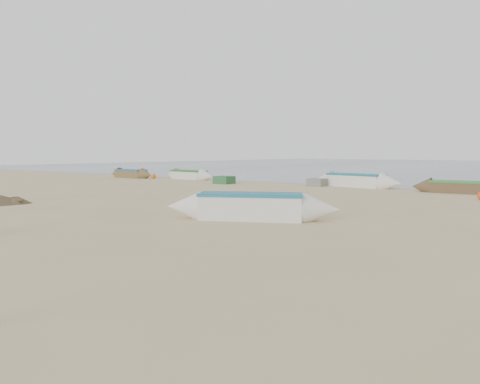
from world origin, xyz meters
name	(u,v)px	position (x,y,z in m)	size (l,w,h in m)	color
ground	(162,232)	(0.00, 0.00, 0.00)	(140.00, 140.00, 0.00)	tan
calf_front	(213,199)	(-3.13, 6.00, 0.38)	(0.62, 0.70, 0.77)	brown
near_canoe	(251,206)	(0.58, 3.93, 0.50)	(6.51, 1.22, 1.00)	white
waterline_canoes	(372,182)	(-1.70, 20.91, 0.43)	(56.02, 4.25, 0.95)	brown
beach_clutter	(458,190)	(4.12, 19.74, 0.30)	(46.44, 4.27, 0.64)	#2B5F37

